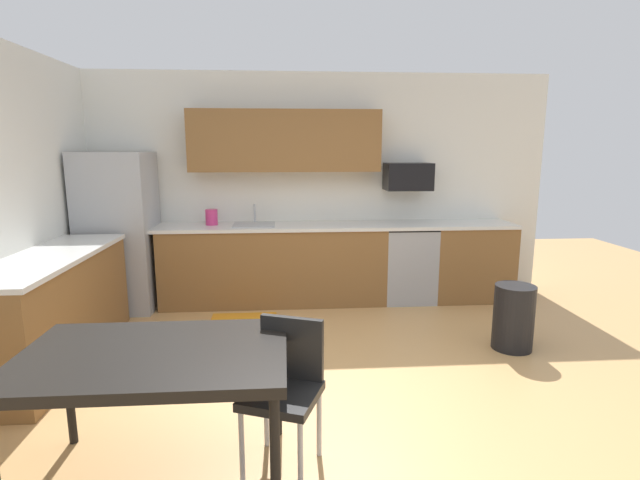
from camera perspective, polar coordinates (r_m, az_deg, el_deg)
The scene contains 18 objects.
ground_plane at distance 3.74m, azimuth 1.19°, elevation -18.21°, with size 12.00×12.00×0.00m, color tan.
wall_back at distance 5.93m, azimuth -1.18°, elevation 6.32°, with size 5.80×0.10×2.70m, color silver.
cabinet_run_back at distance 5.72m, azimuth -5.45°, elevation -3.04°, with size 2.60×0.60×0.90m, color brown.
cabinet_run_back_right at distance 6.14m, azimuth 17.30°, elevation -2.52°, with size 0.95×0.60×0.90m, color brown.
cabinet_run_left at distance 4.72m, azimuth -29.15°, elevation -7.42°, with size 0.60×2.00×0.90m, color brown.
countertop_back at distance 5.64m, azimuth -0.97°, elevation 1.67°, with size 4.80×0.64×0.04m, color silver.
countertop_left at distance 4.60m, azimuth -29.69°, elevation -1.84°, with size 0.64×2.00×0.04m, color silver.
upper_cabinets_back at distance 5.69m, azimuth -4.17°, elevation 11.64°, with size 2.20×0.34×0.70m, color brown.
refrigerator at distance 5.86m, azimuth -22.74°, elevation 0.87°, with size 0.76×0.70×1.78m, color #9EA0A5.
oven_range at distance 5.91m, azimuth 10.29°, elevation -2.68°, with size 0.60×0.60×0.91m.
microwave at distance 5.85m, azimuth 10.39°, elevation 7.41°, with size 0.54×0.36×0.32m, color black.
sink_basin at distance 5.65m, azimuth -7.82°, elevation 1.18°, with size 0.48×0.40×0.14m, color #A5A8AD.
sink_faucet at distance 5.80m, azimuth -7.75°, elevation 3.03°, with size 0.02×0.02×0.24m, color #B2B5BA.
dining_table at distance 2.77m, azimuth -19.03°, elevation -13.52°, with size 1.40×0.90×0.76m.
chair_near_table at distance 2.88m, azimuth -4.09°, elevation -16.34°, with size 0.52×0.52×0.85m.
trash_bin at distance 4.78m, azimuth 21.98°, elevation -8.49°, with size 0.36×0.36×0.60m, color black.
floor_mat at distance 5.25m, azimuth -9.10°, elevation -9.49°, with size 0.70×0.50×0.01m, color orange.
kettle at distance 5.73m, azimuth -12.73°, elevation 2.56°, with size 0.14×0.14×0.20m, color #CC3372.
Camera 1 is at (-0.31, -3.26, 1.82)m, focal length 26.97 mm.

